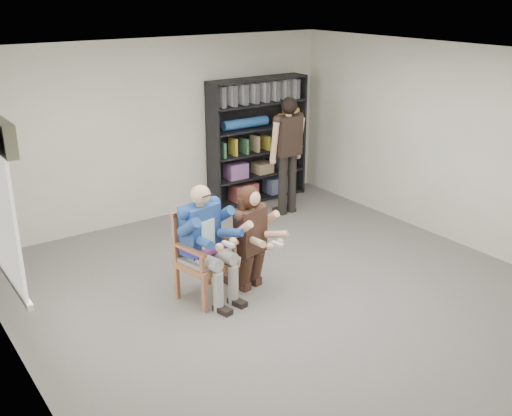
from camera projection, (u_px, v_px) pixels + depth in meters
room_shell at (302, 190)px, 6.57m from camera, size 6.00×7.00×2.80m
floor at (299, 302)px, 7.06m from camera, size 6.00×7.00×0.01m
armchair at (206, 256)px, 6.99m from camera, size 0.75×0.73×1.09m
seated_man at (205, 243)px, 6.93m from camera, size 0.78×0.96×1.42m
kneeling_woman at (252, 240)px, 7.17m from camera, size 0.72×0.97×1.30m
bookshelf at (258, 141)px, 10.13m from camera, size 1.80×0.38×2.10m
standing_man at (288, 157)px, 9.53m from camera, size 0.60×0.35×1.89m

